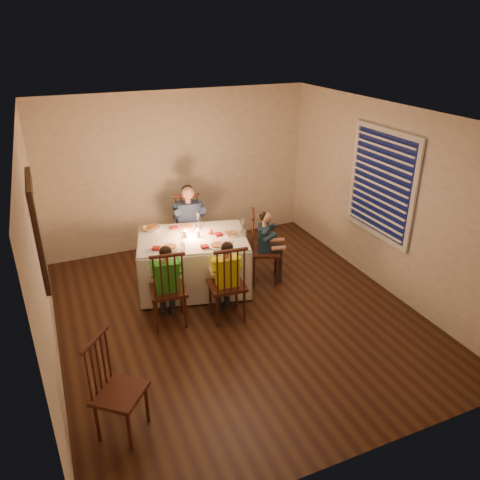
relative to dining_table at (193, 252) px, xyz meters
name	(u,v)px	position (x,y,z in m)	size (l,w,h in m)	color
ground	(237,314)	(0.30, -0.92, -0.57)	(5.00, 5.00, 0.00)	black
wall_left	(39,258)	(-1.95, -0.92, 0.73)	(0.02, 5.00, 2.60)	silver
wall_right	(386,200)	(2.55, -0.92, 0.73)	(0.02, 5.00, 2.60)	silver
wall_back	(179,171)	(0.30, 1.58, 0.73)	(4.50, 0.02, 2.60)	silver
ceiling	(237,116)	(0.30, -0.92, 2.03)	(5.00, 5.00, 0.00)	white
dining_table	(193,252)	(0.00, 0.00, 0.00)	(1.75, 1.44, 0.77)	silver
chair_adult	(191,261)	(0.20, 0.79, -0.57)	(0.45, 0.43, 1.09)	black
chair_near_left	(171,322)	(-0.57, -0.75, -0.57)	(0.45, 0.43, 1.09)	black
chair_near_right	(227,317)	(0.15, -0.92, -0.57)	(0.45, 0.43, 1.09)	black
chair_end	(265,279)	(1.04, -0.22, -0.57)	(0.45, 0.43, 1.09)	black
chair_extra	(125,430)	(-1.45, -2.31, -0.57)	(0.43, 0.41, 1.04)	black
adult	(191,261)	(0.20, 0.79, -0.57)	(0.48, 0.44, 1.28)	navy
child_green	(171,322)	(-0.57, -0.75, -0.57)	(0.38, 0.35, 1.11)	green
child_yellow	(227,317)	(0.15, -0.92, -0.57)	(0.37, 0.34, 1.11)	yellow
child_teal	(265,279)	(1.04, -0.22, -0.57)	(0.37, 0.34, 1.09)	#18303E
setting_adult	(187,227)	(0.03, 0.35, 0.24)	(0.26, 0.26, 0.02)	silver
setting_green	(170,248)	(-0.39, -0.23, 0.24)	(0.26, 0.26, 0.02)	silver
setting_yellow	(218,246)	(0.22, -0.43, 0.24)	(0.26, 0.26, 0.02)	silver
setting_teal	(231,234)	(0.54, -0.13, 0.24)	(0.26, 0.26, 0.02)	silver
candle_left	(186,234)	(-0.09, 0.02, 0.28)	(0.06, 0.06, 0.10)	white
candle_right	(198,234)	(0.08, -0.02, 0.28)	(0.06, 0.06, 0.10)	white
squash	(144,228)	(-0.57, 0.47, 0.27)	(0.09, 0.09, 0.09)	yellow
orange_fruit	(210,232)	(0.27, -0.01, 0.27)	(0.08, 0.08, 0.08)	#E25213
serving_bowl	(152,228)	(-0.46, 0.46, 0.26)	(0.24, 0.24, 0.06)	silver
wall_mirror	(38,229)	(-1.92, -0.62, 0.93)	(0.06, 0.95, 1.15)	black
window_blinds	(381,184)	(2.51, -0.82, 0.93)	(0.07, 1.34, 1.54)	#0D1135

